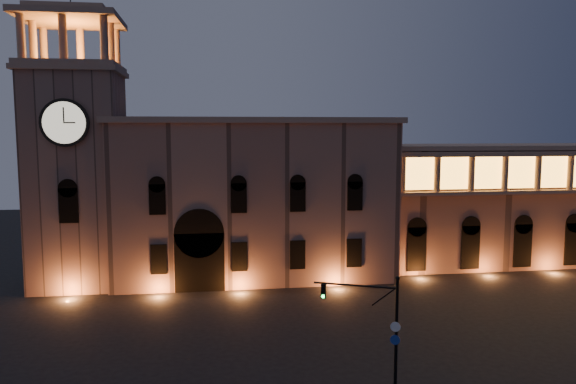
# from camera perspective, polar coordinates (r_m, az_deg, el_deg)

# --- Properties ---
(ground) EXTENTS (160.00, 160.00, 0.00)m
(ground) POSITION_cam_1_polar(r_m,az_deg,el_deg) (43.86, 1.78, -15.56)
(ground) COLOR black
(ground) RESTS_ON ground
(government_building) EXTENTS (30.80, 12.80, 17.60)m
(government_building) POSITION_cam_1_polar(r_m,az_deg,el_deg) (62.64, -3.58, -0.58)
(government_building) COLOR #7D5C51
(government_building) RESTS_ON ground
(clock_tower) EXTENTS (9.80, 9.80, 32.40)m
(clock_tower) POSITION_cam_1_polar(r_m,az_deg,el_deg) (62.57, -20.61, 2.44)
(clock_tower) COLOR #7D5C51
(clock_tower) RESTS_ON ground
(colonnade_wing) EXTENTS (40.60, 11.50, 14.50)m
(colonnade_wing) POSITION_cam_1_polar(r_m,az_deg,el_deg) (75.54, 23.01, -0.98)
(colonnade_wing) COLOR brown
(colonnade_wing) RESTS_ON ground
(traffic_light) EXTENTS (5.10, 2.37, 7.52)m
(traffic_light) POSITION_cam_1_polar(r_m,az_deg,el_deg) (36.26, 9.44, -13.78)
(traffic_light) COLOR black
(traffic_light) RESTS_ON ground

